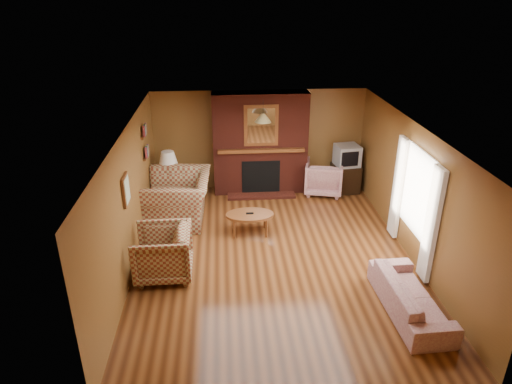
{
  "coord_description": "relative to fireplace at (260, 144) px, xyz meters",
  "views": [
    {
      "loc": [
        -0.87,
        -7.19,
        4.56
      ],
      "look_at": [
        -0.28,
        0.6,
        1.03
      ],
      "focal_mm": 32.0,
      "sensor_mm": 36.0,
      "label": 1
    }
  ],
  "objects": [
    {
      "name": "crt_tv",
      "position": [
        2.05,
        -0.19,
        -0.26
      ],
      "size": [
        0.6,
        0.59,
        0.49
      ],
      "color": "#A4A6AB",
      "rests_on": "tv_stand"
    },
    {
      "name": "ceiling",
      "position": [
        0.0,
        -2.98,
        1.22
      ],
      "size": [
        6.5,
        6.5,
        0.0
      ],
      "primitive_type": "plane",
      "rotation": [
        3.14,
        0.0,
        0.0
      ],
      "color": "silver",
      "rests_on": "wall_back"
    },
    {
      "name": "plaid_loveseat",
      "position": [
        -1.85,
        -1.38,
        -0.69
      ],
      "size": [
        1.39,
        1.57,
        0.99
      ],
      "primitive_type": "imported",
      "rotation": [
        0.0,
        0.0,
        -1.61
      ],
      "color": "maroon",
      "rests_on": "floor"
    },
    {
      "name": "fireplace",
      "position": [
        0.0,
        0.0,
        0.0
      ],
      "size": [
        2.2,
        0.82,
        2.4
      ],
      "color": "#521A12",
      "rests_on": "floor"
    },
    {
      "name": "wall_back",
      "position": [
        0.0,
        0.27,
        0.02
      ],
      "size": [
        6.5,
        0.0,
        6.5
      ],
      "primitive_type": "plane",
      "rotation": [
        1.57,
        0.0,
        0.0
      ],
      "color": "brown",
      "rests_on": "floor"
    },
    {
      "name": "side_table",
      "position": [
        -2.1,
        -0.53,
        -0.91
      ],
      "size": [
        0.43,
        0.43,
        0.55
      ],
      "primitive_type": "cube",
      "rotation": [
        0.0,
        0.0,
        -0.05
      ],
      "color": "brown",
      "rests_on": "floor"
    },
    {
      "name": "wall_right",
      "position": [
        2.5,
        -2.98,
        0.02
      ],
      "size": [
        0.0,
        6.5,
        6.5
      ],
      "primitive_type": "plane",
      "rotation": [
        1.57,
        0.0,
        -1.57
      ],
      "color": "brown",
      "rests_on": "floor"
    },
    {
      "name": "floor",
      "position": [
        0.0,
        -2.98,
        -1.18
      ],
      "size": [
        6.5,
        6.5,
        0.0
      ],
      "primitive_type": "plane",
      "color": "#45220E",
      "rests_on": "ground"
    },
    {
      "name": "coffee_table",
      "position": [
        -0.38,
        -2.1,
        -0.8
      ],
      "size": [
        0.96,
        0.59,
        0.45
      ],
      "color": "brown",
      "rests_on": "floor"
    },
    {
      "name": "floral_sofa",
      "position": [
        1.9,
        -4.72,
        -0.92
      ],
      "size": [
        0.77,
        1.84,
        0.53
      ],
      "primitive_type": "imported",
      "rotation": [
        0.0,
        0.0,
        1.61
      ],
      "color": "beige",
      "rests_on": "floor"
    },
    {
      "name": "table_lamp",
      "position": [
        -2.1,
        -0.53,
        -0.24
      ],
      "size": [
        0.42,
        0.42,
        0.69
      ],
      "color": "white",
      "rests_on": "side_table"
    },
    {
      "name": "plaid_armchair",
      "position": [
        -1.95,
        -3.45,
        -0.74
      ],
      "size": [
        0.98,
        0.95,
        0.88
      ],
      "primitive_type": "imported",
      "rotation": [
        0.0,
        0.0,
        -1.56
      ],
      "color": "maroon",
      "rests_on": "floor"
    },
    {
      "name": "bookshelf",
      "position": [
        -2.44,
        -1.08,
        0.48
      ],
      "size": [
        0.09,
        0.55,
        0.71
      ],
      "color": "brown",
      "rests_on": "wall_left"
    },
    {
      "name": "botanical_print",
      "position": [
        -2.47,
        -3.28,
        0.37
      ],
      "size": [
        0.05,
        0.4,
        0.5
      ],
      "color": "brown",
      "rests_on": "wall_left"
    },
    {
      "name": "tv_stand",
      "position": [
        2.05,
        -0.18,
        -0.85
      ],
      "size": [
        0.66,
        0.61,
        0.67
      ],
      "primitive_type": "cube",
      "rotation": [
        0.0,
        0.0,
        0.08
      ],
      "color": "black",
      "rests_on": "floor"
    },
    {
      "name": "pendant_light",
      "position": [
        0.0,
        -0.68,
        0.82
      ],
      "size": [
        0.36,
        0.36,
        0.48
      ],
      "color": "black",
      "rests_on": "ceiling"
    },
    {
      "name": "floral_armchair",
      "position": [
        1.51,
        -0.25,
        -0.78
      ],
      "size": [
        1.04,
        1.06,
        0.8
      ],
      "primitive_type": "imported",
      "rotation": [
        0.0,
        0.0,
        2.9
      ],
      "color": "beige",
      "rests_on": "floor"
    },
    {
      "name": "window_right",
      "position": [
        2.45,
        -3.18,
        -0.06
      ],
      "size": [
        0.1,
        1.85,
        2.0
      ],
      "color": "beige",
      "rests_on": "wall_right"
    },
    {
      "name": "wall_front",
      "position": [
        0.0,
        -6.23,
        0.02
      ],
      "size": [
        6.5,
        0.0,
        6.5
      ],
      "primitive_type": "plane",
      "rotation": [
        -1.57,
        0.0,
        0.0
      ],
      "color": "brown",
      "rests_on": "floor"
    },
    {
      "name": "wall_left",
      "position": [
        -2.5,
        -2.98,
        0.02
      ],
      "size": [
        0.0,
        6.5,
        6.5
      ],
      "primitive_type": "plane",
      "rotation": [
        1.57,
        0.0,
        1.57
      ],
      "color": "brown",
      "rests_on": "floor"
    }
  ]
}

